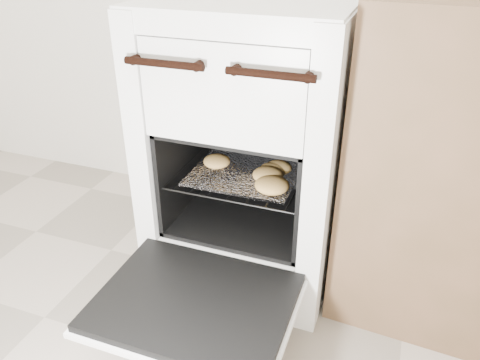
# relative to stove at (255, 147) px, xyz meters

# --- Properties ---
(stove) EXTENTS (0.55, 0.62, 0.85)m
(stove) POSITION_rel_stove_xyz_m (0.00, 0.00, 0.00)
(stove) COLOR white
(stove) RESTS_ON ground
(oven_door) EXTENTS (0.50, 0.39, 0.04)m
(oven_door) POSITION_rel_stove_xyz_m (0.00, -0.47, -0.23)
(oven_door) COLOR black
(oven_door) RESTS_ON stove
(oven_rack) EXTENTS (0.40, 0.39, 0.01)m
(oven_rack) POSITION_rel_stove_xyz_m (-0.00, -0.06, -0.05)
(oven_rack) COLOR black
(oven_rack) RESTS_ON stove
(foil_sheet) EXTENTS (0.31, 0.28, 0.01)m
(foil_sheet) POSITION_rel_stove_xyz_m (0.00, -0.08, -0.05)
(foil_sheet) COLOR white
(foil_sheet) RESTS_ON oven_rack
(baked_rolls) EXTENTS (0.32, 0.23, 0.04)m
(baked_rolls) POSITION_rel_stove_xyz_m (0.06, -0.11, -0.03)
(baked_rolls) COLOR #E4A75B
(baked_rolls) RESTS_ON foil_sheet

